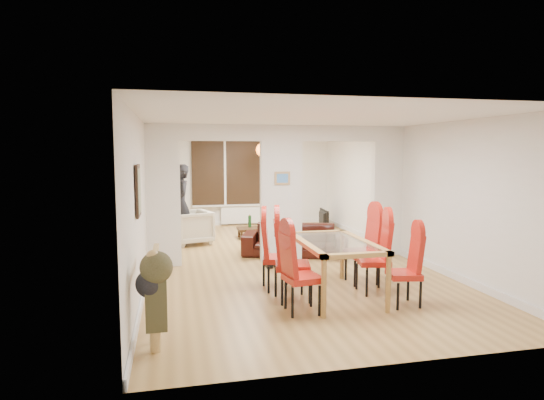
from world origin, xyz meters
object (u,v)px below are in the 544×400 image
object	(u,v)px
dining_chair_la	(302,271)
television	(321,218)
dining_table	(334,268)
dining_chair_ra	(404,269)
dining_chair_rb	(374,256)
dining_chair_lb	(293,259)
armchair	(191,227)
person	(181,204)
coffee_table	(260,232)
dining_chair_lc	(278,253)
bottle	(250,221)
sofa	(295,240)
bowl	(266,226)
dining_chair_rc	(362,248)

from	to	relation	value
dining_chair_la	television	world-z (taller)	dining_chair_la
dining_table	dining_chair_ra	bearing A→B (deg)	-37.63
dining_chair_la	dining_chair_rb	xyz separation A→B (m)	(1.28, 0.60, 0.01)
dining_chair_lb	armchair	size ratio (longest dim) A/B	1.40
person	coffee_table	size ratio (longest dim) A/B	1.65
dining_chair_lc	bottle	xyz separation A→B (m)	(0.29, 4.29, -0.15)
armchair	sofa	bearing A→B (deg)	35.45
dining_table	dining_chair_rb	world-z (taller)	dining_chair_rb
armchair	dining_table	bearing A→B (deg)	6.84
armchair	television	world-z (taller)	armchair
dining_table	television	world-z (taller)	dining_table
person	television	xyz separation A→B (m)	(3.86, 1.51, -0.66)
dining_chair_rb	bowl	xyz separation A→B (m)	(-0.66, 4.70, -0.28)
dining_chair_rc	armchair	world-z (taller)	dining_chair_rc
dining_chair_la	bowl	distance (m)	5.34
dining_chair_rc	bowl	distance (m)	4.27
dining_chair_la	person	distance (m)	5.12
person	dining_chair_la	bearing A→B (deg)	5.80
armchair	bottle	xyz separation A→B (m)	(1.45, 0.52, 0.02)
dining_table	dining_chair_rb	xyz separation A→B (m)	(0.63, 0.03, 0.15)
dining_chair_lb	dining_chair_rb	distance (m)	1.28
dining_chair_la	dining_chair_lc	xyz separation A→B (m)	(-0.08, 1.07, 0.01)
dining_chair_rb	person	size ratio (longest dim) A/B	0.61
dining_chair_ra	sofa	distance (m)	3.37
dining_chair_la	dining_chair_ra	size ratio (longest dim) A/B	1.07
dining_chair_la	person	size ratio (longest dim) A/B	0.60
bottle	bowl	size ratio (longest dim) A/B	1.49
dining_chair_lc	sofa	size ratio (longest dim) A/B	0.53
dining_chair_rb	coffee_table	bearing A→B (deg)	112.17
dining_table	dining_chair_lc	bearing A→B (deg)	145.43
dining_chair_lb	armchair	bearing A→B (deg)	117.63
dining_chair_la	person	bearing A→B (deg)	98.02
dining_chair_lb	dining_table	bearing A→B (deg)	17.05
dining_chair_lb	person	xyz separation A→B (m)	(-1.45, 4.39, 0.32)
dining_chair_rc	person	world-z (taller)	person
television	dining_table	bearing A→B (deg)	167.73
dining_chair_rc	armchair	distance (m)	4.52
coffee_table	bottle	xyz separation A→B (m)	(-0.25, 0.09, 0.28)
dining_chair_lc	sofa	distance (m)	2.39
dining_chair_ra	television	xyz separation A→B (m)	(0.98, 6.44, -0.26)
dining_chair_lb	sofa	xyz separation A→B (m)	(0.79, 2.77, -0.29)
dining_chair_ra	bowl	world-z (taller)	dining_chair_ra
dining_chair_rc	dining_chair_rb	bearing A→B (deg)	-95.72
dining_table	dining_chair_rc	size ratio (longest dim) A/B	1.53
dining_chair_lb	dining_chair_lc	bearing A→B (deg)	109.89
dining_chair_lb	bottle	xyz separation A→B (m)	(0.21, 4.85, -0.19)
bottle	dining_chair_rc	bearing A→B (deg)	-75.61
dining_chair_lb	person	world-z (taller)	person
dining_chair_la	bottle	xyz separation A→B (m)	(0.21, 5.36, -0.14)
dining_chair_lc	dining_chair_rb	bearing A→B (deg)	-5.97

